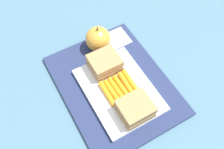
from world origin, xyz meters
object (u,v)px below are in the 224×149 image
(sandwich_half_left, at_px, (135,109))
(carrot_sticks_bundle, at_px, (119,88))
(apple, at_px, (98,39))
(paper_napkin, at_px, (117,39))
(sandwich_half_right, at_px, (105,63))
(food_tray, at_px, (119,90))

(sandwich_half_left, xyz_separation_m, carrot_sticks_bundle, (0.08, 0.00, -0.02))
(apple, distance_m, paper_napkin, 0.07)
(sandwich_half_right, xyz_separation_m, carrot_sticks_bundle, (-0.08, 0.00, -0.02))
(apple, height_order, paper_napkin, apple)
(paper_napkin, bearing_deg, sandwich_half_left, 159.98)
(sandwich_half_left, height_order, apple, apple)
(sandwich_half_right, bearing_deg, paper_napkin, -46.61)
(sandwich_half_left, xyz_separation_m, sandwich_half_right, (0.16, 0.00, 0.00))
(paper_napkin, bearing_deg, food_tray, 151.54)
(food_tray, xyz_separation_m, paper_napkin, (0.16, -0.09, -0.00))
(food_tray, xyz_separation_m, carrot_sticks_bundle, (-0.00, 0.00, 0.01))
(carrot_sticks_bundle, distance_m, apple, 0.16)
(carrot_sticks_bundle, bearing_deg, apple, -8.36)
(food_tray, relative_size, sandwich_half_right, 2.88)
(apple, bearing_deg, paper_napkin, -89.87)
(paper_napkin, bearing_deg, carrot_sticks_bundle, 151.58)
(food_tray, xyz_separation_m, sandwich_half_left, (-0.08, 0.00, 0.03))
(food_tray, distance_m, sandwich_half_left, 0.08)
(carrot_sticks_bundle, bearing_deg, sandwich_half_right, -0.09)
(carrot_sticks_bundle, relative_size, paper_napkin, 1.24)
(food_tray, distance_m, carrot_sticks_bundle, 0.01)
(apple, bearing_deg, sandwich_half_left, 174.37)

